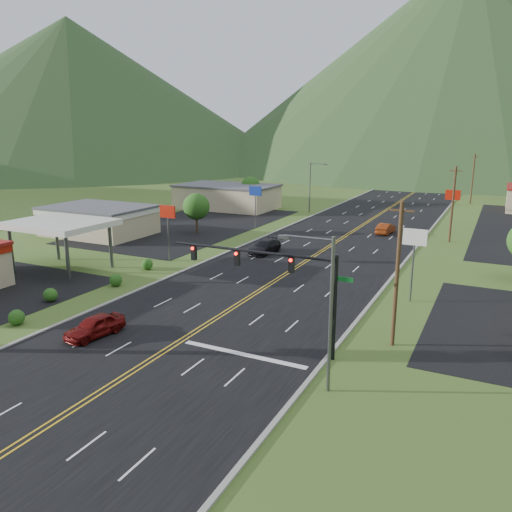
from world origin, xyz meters
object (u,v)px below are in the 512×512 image
at_px(traffic_signal, 277,273).
at_px(car_red_near, 95,327).
at_px(gas_canopy, 60,225).
at_px(streetlight_west, 312,184).
at_px(car_dark_mid, 265,247).
at_px(car_red_far, 386,229).
at_px(streetlight_east, 325,304).

bearing_deg(traffic_signal, car_red_near, -161.95).
relative_size(traffic_signal, gas_canopy, 1.31).
height_order(traffic_signal, streetlight_west, streetlight_west).
height_order(gas_canopy, car_dark_mid, gas_canopy).
xyz_separation_m(car_red_near, car_dark_mid, (0.16, 28.17, 0.00)).
xyz_separation_m(gas_canopy, car_dark_mid, (16.18, 16.10, -4.10)).
relative_size(car_dark_mid, car_red_far, 1.15).
distance_m(streetlight_west, car_red_near, 60.50).
xyz_separation_m(streetlight_west, car_red_far, (16.37, -13.43, -4.41)).
height_order(traffic_signal, car_dark_mid, traffic_signal).
bearing_deg(streetlight_west, traffic_signal, -72.03).
xyz_separation_m(traffic_signal, car_red_far, (-1.79, 42.58, -4.56)).
bearing_deg(gas_canopy, car_dark_mid, 44.85).
xyz_separation_m(car_red_near, car_red_far, (10.67, 46.64, -0.01)).
bearing_deg(gas_canopy, traffic_signal, -15.70).
relative_size(streetlight_west, gas_canopy, 0.90).
bearing_deg(car_red_near, gas_canopy, 152.47).
bearing_deg(streetlight_east, car_red_far, 97.93).
relative_size(gas_canopy, car_red_near, 2.20).
distance_m(streetlight_east, car_dark_mid, 33.13).
relative_size(traffic_signal, streetlight_west, 1.46).
relative_size(traffic_signal, car_red_near, 2.89).
bearing_deg(car_red_near, car_dark_mid, 99.13).
relative_size(traffic_signal, car_red_far, 2.81).
distance_m(streetlight_east, streetlight_west, 64.21).
height_order(traffic_signal, car_red_near, traffic_signal).
bearing_deg(car_dark_mid, traffic_signal, -57.67).
relative_size(car_red_near, car_red_far, 0.97).
xyz_separation_m(gas_canopy, car_red_near, (16.02, -12.07, -4.10)).
bearing_deg(traffic_signal, gas_canopy, 164.30).
relative_size(streetlight_east, streetlight_west, 1.00).
bearing_deg(car_red_near, traffic_signal, 27.51).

